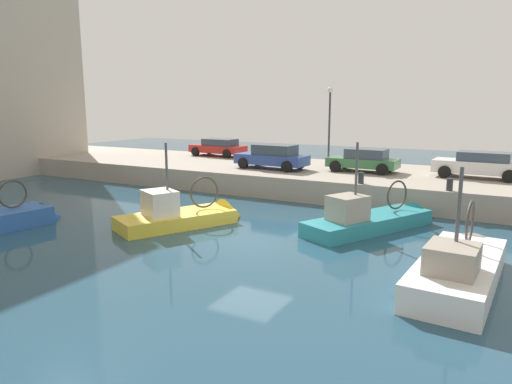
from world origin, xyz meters
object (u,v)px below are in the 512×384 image
object	(u,v)px
fishing_boat_yellow	(186,221)
parked_car_blue	(272,157)
mooring_bollard_mid	(450,185)
mooring_bollard_north	(361,178)
parked_car_red	(218,147)
quay_streetlamp	(330,113)
fishing_boat_teal	(374,226)
fishing_boat_white	(459,278)
parked_car_green	(364,160)
parked_car_white	(480,165)

from	to	relation	value
fishing_boat_yellow	parked_car_blue	distance (m)	9.52
mooring_bollard_mid	mooring_bollard_north	size ratio (longest dim) A/B	1.00
parked_car_red	mooring_bollard_mid	bearing A→B (deg)	-112.53
fishing_boat_yellow	quay_streetlamp	xyz separation A→B (m)	(12.35, -1.83, 4.31)
parked_car_blue	fishing_boat_teal	bearing A→B (deg)	-128.97
parked_car_blue	mooring_bollard_north	size ratio (longest dim) A/B	8.07
fishing_boat_teal	quay_streetlamp	xyz separation A→B (m)	(9.26, 5.31, 4.32)
mooring_bollard_mid	mooring_bollard_north	xyz separation A→B (m)	(0.00, 4.00, 0.00)
fishing_boat_white	quay_streetlamp	size ratio (longest dim) A/B	1.35
parked_car_green	fishing_boat_teal	bearing A→B (deg)	-161.11
fishing_boat_white	parked_car_green	distance (m)	13.76
parked_car_white	parked_car_red	xyz separation A→B (m)	(2.37, 17.64, -0.05)
fishing_boat_white	parked_car_white	xyz separation A→B (m)	(12.68, 0.31, 1.81)
mooring_bollard_mid	quay_streetlamp	distance (m)	10.00
fishing_boat_yellow	parked_car_white	size ratio (longest dim) A/B	1.31
fishing_boat_yellow	parked_car_white	xyz separation A→B (m)	(11.26, -10.44, 1.77)
mooring_bollard_mid	parked_car_white	bearing A→B (deg)	-11.38
mooring_bollard_north	parked_car_red	bearing A→B (deg)	61.40
parked_car_green	quay_streetlamp	xyz separation A→B (m)	(1.63, 2.70, 2.58)
mooring_bollard_north	fishing_boat_teal	bearing A→B (deg)	-155.87
fishing_boat_teal	quay_streetlamp	distance (m)	11.51
fishing_boat_teal	parked_car_green	distance (m)	8.25
fishing_boat_yellow	mooring_bollard_mid	distance (m)	11.72
fishing_boat_white	parked_car_white	distance (m)	12.82
parked_car_blue	mooring_bollard_mid	size ratio (longest dim) A/B	8.07
fishing_boat_yellow	mooring_bollard_mid	world-z (taller)	fishing_boat_yellow
fishing_boat_yellow	parked_car_green	world-z (taller)	fishing_boat_yellow
fishing_boat_white	parked_car_red	world-z (taller)	fishing_boat_white
parked_car_red	mooring_bollard_mid	distance (m)	18.11
fishing_boat_teal	parked_car_red	size ratio (longest dim) A/B	1.57
parked_car_white	parked_car_green	bearing A→B (deg)	95.26
fishing_boat_teal	parked_car_blue	bearing A→B (deg)	51.03
fishing_boat_yellow	parked_car_blue	bearing A→B (deg)	3.57
fishing_boat_teal	parked_car_red	xyz separation A→B (m)	(10.54, 14.34, 1.73)
quay_streetlamp	parked_car_green	bearing A→B (deg)	-121.08
parked_car_white	mooring_bollard_mid	distance (m)	4.68
parked_car_green	mooring_bollard_mid	bearing A→B (deg)	-128.84
fishing_boat_white	fishing_boat_yellow	bearing A→B (deg)	82.48
fishing_boat_yellow	parked_car_white	world-z (taller)	fishing_boat_yellow
fishing_boat_white	parked_car_blue	world-z (taller)	fishing_boat_white
parked_car_red	mooring_bollard_mid	world-z (taller)	parked_car_red
fishing_boat_teal	parked_car_white	bearing A→B (deg)	-22.01
parked_car_green	parked_car_red	size ratio (longest dim) A/B	0.92
mooring_bollard_mid	fishing_boat_yellow	bearing A→B (deg)	125.12
parked_car_green	quay_streetlamp	distance (m)	4.07
fishing_boat_teal	mooring_bollard_mid	world-z (taller)	fishing_boat_teal
parked_car_blue	parked_car_red	bearing A→B (deg)	56.99
fishing_boat_yellow	mooring_bollard_mid	bearing A→B (deg)	-54.88
fishing_boat_white	parked_car_red	size ratio (longest dim) A/B	1.52
parked_car_red	fishing_boat_teal	bearing A→B (deg)	-126.33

